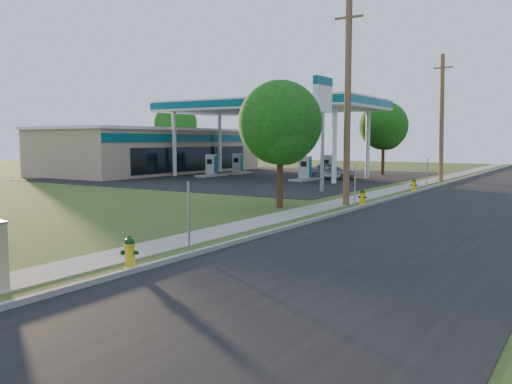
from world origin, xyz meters
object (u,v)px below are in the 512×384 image
utility_pole_mid (348,101)px  hydrant_mid (362,197)px  fuel_pump_nw (211,168)px  fuel_pump_ne (305,171)px  car_silver (332,171)px  tree_lot (384,128)px  hydrant_far (414,185)px  utility_pole_far (442,118)px  tree_back (176,125)px  price_pylon (323,101)px  fuel_pump_sw (238,166)px  fuel_pump_se (327,169)px  hydrant_near (130,253)px  tree_verge (281,126)px

utility_pole_mid → hydrant_mid: (0.71, 0.30, -4.56)m
fuel_pump_nw → fuel_pump_ne: same height
fuel_pump_ne → car_silver: size_ratio=0.81×
tree_lot → hydrant_far: tree_lot is taller
tree_lot → car_silver: size_ratio=1.67×
utility_pole_far → tree_back: bearing=170.3°
tree_back → hydrant_far: (31.46, -14.79, -4.38)m
price_pylon → tree_lot: 17.82m
utility_pole_mid → tree_back: (-30.68, 23.26, -0.17)m
price_pylon → hydrant_mid: price_pylon is taller
hydrant_mid → fuel_pump_sw: bearing=138.1°
fuel_pump_sw → tree_back: size_ratio=0.43×
tree_back → utility_pole_mid: bearing=-37.2°
fuel_pump_nw → fuel_pump_ne: (9.00, 0.00, 0.00)m
fuel_pump_se → hydrant_near: 33.31m
utility_pole_far → price_pylon: size_ratio=1.39×
tree_lot → tree_back: tree_back is taller
price_pylon → car_silver: 12.11m
price_pylon → hydrant_mid: (4.61, -5.20, -5.04)m
price_pylon → car_silver: (-4.06, 10.38, -4.76)m
utility_pole_far → tree_lot: 8.07m
fuel_pump_se → price_pylon: (5.00, -11.50, 4.71)m
fuel_pump_ne → fuel_pump_nw: bearing=180.0°
fuel_pump_nw → tree_back: 16.88m
utility_pole_far → tree_back: 31.12m
fuel_pump_nw → price_pylon: 16.57m
tree_back → car_silver: bearing=-18.0°
tree_verge → fuel_pump_se: bearing=109.1°
fuel_pump_sw → hydrant_far: size_ratio=3.91×
tree_back → hydrant_near: (31.41, -38.15, -4.38)m
utility_pole_mid → fuel_pump_nw: bearing=144.0°
fuel_pump_nw → fuel_pump_sw: bearing=90.0°
car_silver → hydrant_near: bearing=-176.8°
fuel_pump_sw → fuel_pump_se: size_ratio=1.00×
tree_back → fuel_pump_se: bearing=-16.0°
fuel_pump_se → hydrant_near: (9.64, -31.89, -0.32)m
tree_verge → car_silver: 19.56m
tree_lot → hydrant_mid: 24.17m
fuel_pump_se → tree_back: bearing=164.0°
utility_pole_far → hydrant_mid: (0.71, -17.70, -4.41)m
fuel_pump_ne → hydrant_far: fuel_pump_ne is taller
utility_pole_mid → utility_pole_far: utility_pole_mid is taller
fuel_pump_nw → tree_back: tree_back is taller
price_pylon → tree_lot: bearing=97.5°
hydrant_near → tree_back: bearing=129.5°
tree_verge → hydrant_mid: size_ratio=7.31×
fuel_pump_sw → car_silver: (9.94, -1.12, -0.05)m
tree_verge → tree_lot: (-4.07, 25.68, 0.48)m
utility_pole_mid → utility_pole_far: bearing=90.0°
fuel_pump_nw → hydrant_mid: size_ratio=4.00×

